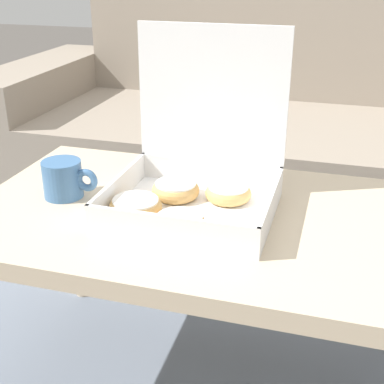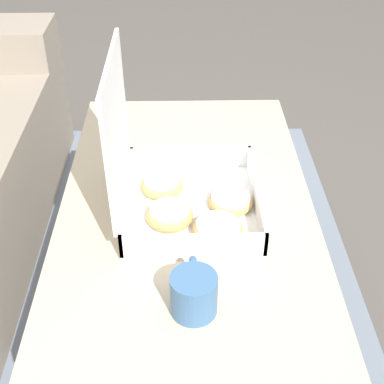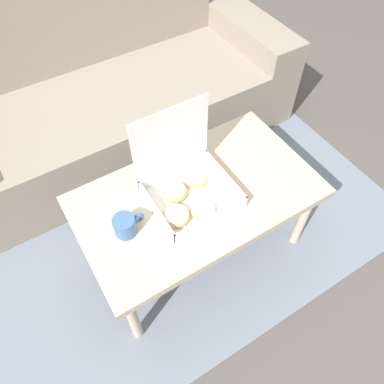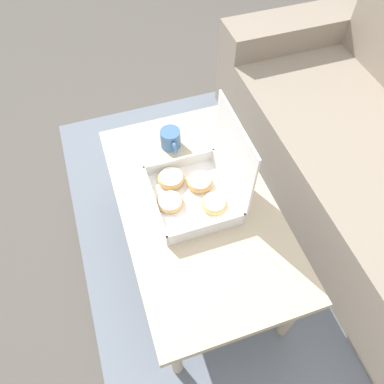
% 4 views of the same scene
% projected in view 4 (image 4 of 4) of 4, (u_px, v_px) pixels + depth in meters
% --- Properties ---
extents(ground_plane, '(12.00, 12.00, 0.00)m').
position_uv_depth(ground_plane, '(224.00, 248.00, 1.89)').
color(ground_plane, '#514C47').
extents(area_rug, '(2.26, 1.98, 0.01)m').
position_uv_depth(area_rug, '(278.00, 231.00, 1.94)').
color(area_rug, slate).
rests_on(area_rug, ground_plane).
extents(coffee_table, '(1.04, 0.60, 0.47)m').
position_uv_depth(coffee_table, '(197.00, 211.00, 1.52)').
color(coffee_table, '#C6B293').
rests_on(coffee_table, ground_plane).
extents(pastry_box, '(0.34, 0.31, 0.37)m').
position_uv_depth(pastry_box, '(198.00, 186.00, 1.46)').
color(pastry_box, white).
rests_on(pastry_box, coffee_table).
extents(coffee_mug, '(0.13, 0.09, 0.09)m').
position_uv_depth(coffee_mug, '(171.00, 139.00, 1.63)').
color(coffee_mug, '#3D6693').
rests_on(coffee_mug, coffee_table).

